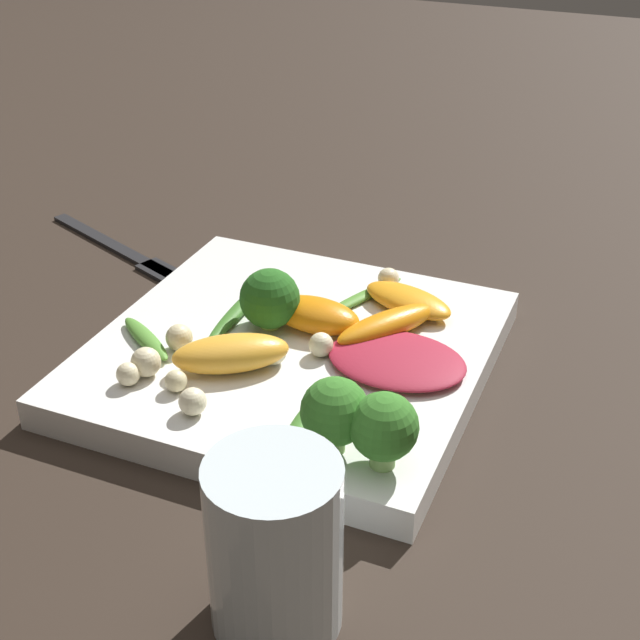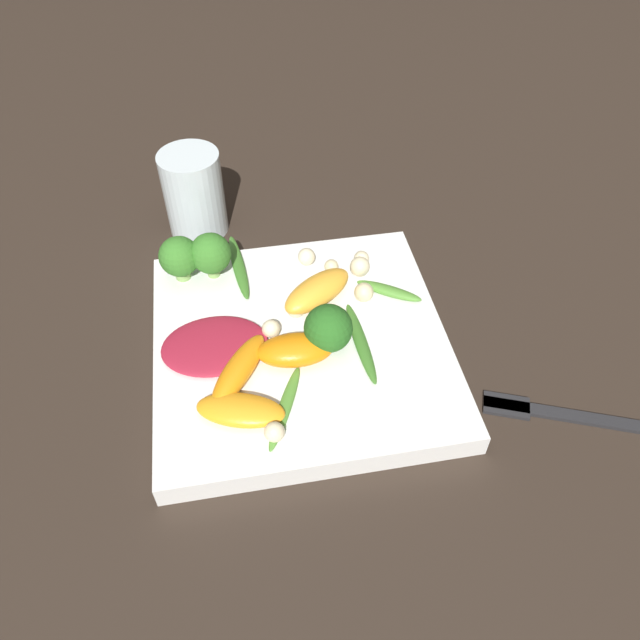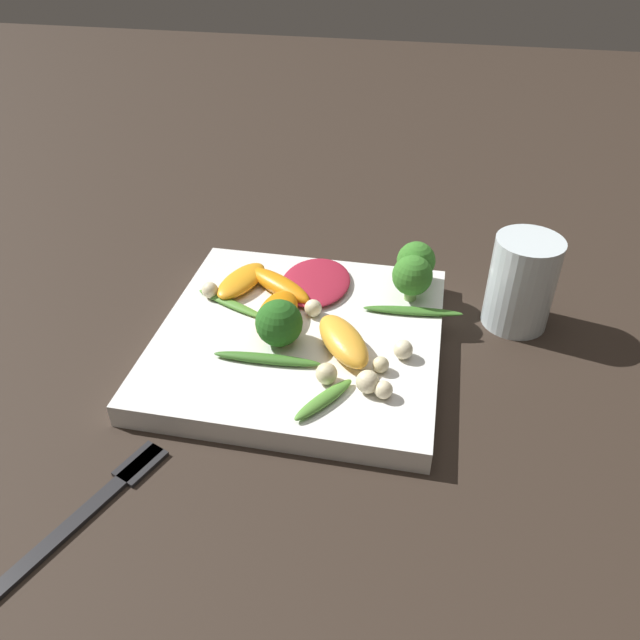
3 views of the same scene
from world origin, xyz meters
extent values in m
plane|color=#2D231C|center=(0.00, 0.00, 0.00)|extent=(2.40, 2.40, 0.00)
cube|color=white|center=(0.00, 0.00, 0.01)|extent=(0.25, 0.25, 0.02)
cylinder|color=silver|center=(0.08, -0.19, 0.04)|extent=(0.06, 0.06, 0.09)
cube|color=#262628|center=(-0.22, 0.11, 0.00)|extent=(0.16, 0.07, 0.01)
cube|color=#262628|center=(-0.15, 0.08, 0.00)|extent=(0.04, 0.03, 0.01)
ellipsoid|color=maroon|center=(0.07, 0.00, 0.03)|extent=(0.09, 0.07, 0.01)
ellipsoid|color=#FCAD33|center=(-0.02, -0.04, 0.03)|extent=(0.08, 0.07, 0.02)
ellipsoid|color=orange|center=(0.05, 0.03, 0.03)|extent=(0.06, 0.08, 0.02)
ellipsoid|color=orange|center=(0.06, 0.07, 0.03)|extent=(0.07, 0.05, 0.01)
ellipsoid|color=orange|center=(0.01, 0.02, 0.03)|extent=(0.06, 0.04, 0.02)
cylinder|color=#84AD5B|center=(0.10, -0.09, 0.03)|extent=(0.01, 0.01, 0.02)
sphere|color=#387A28|center=(0.10, -0.09, 0.05)|extent=(0.04, 0.04, 0.04)
cylinder|color=#84AD5B|center=(0.07, -0.09, 0.03)|extent=(0.01, 0.01, 0.02)
sphere|color=#387A28|center=(0.07, -0.09, 0.05)|extent=(0.04, 0.04, 0.04)
cylinder|color=#7A9E51|center=(-0.02, 0.01, 0.03)|extent=(0.01, 0.01, 0.01)
sphere|color=#26601E|center=(-0.02, 0.01, 0.04)|extent=(0.04, 0.04, 0.04)
ellipsoid|color=#3D7528|center=(0.04, -0.10, 0.02)|extent=(0.02, 0.09, 0.01)
ellipsoid|color=#518E33|center=(0.02, 0.07, 0.02)|extent=(0.04, 0.08, 0.01)
ellipsoid|color=#518E33|center=(-0.09, -0.04, 0.02)|extent=(0.06, 0.04, 0.01)
ellipsoid|color=#3D7528|center=(-0.05, 0.02, 0.02)|extent=(0.01, 0.09, 0.01)
sphere|color=beige|center=(-0.07, -0.07, 0.03)|extent=(0.02, 0.02, 0.02)
sphere|color=beige|center=(-0.02, -0.09, 0.03)|extent=(0.02, 0.02, 0.02)
sphere|color=beige|center=(-0.07, -0.08, 0.03)|extent=(0.01, 0.01, 0.01)
sphere|color=beige|center=(0.00, -0.03, 0.03)|extent=(0.02, 0.02, 0.02)
sphere|color=beige|center=(0.03, 0.09, 0.03)|extent=(0.02, 0.02, 0.02)
sphere|color=beige|center=(-0.06, -0.04, 0.03)|extent=(0.02, 0.02, 0.02)
sphere|color=beige|center=(-0.04, -0.08, 0.03)|extent=(0.01, 0.01, 0.01)
sphere|color=beige|center=(0.02, -0.01, 0.03)|extent=(0.02, 0.02, 0.02)
camera|label=1|loc=(0.21, -0.45, 0.33)|focal=50.00mm
camera|label=2|loc=(0.04, 0.35, 0.42)|focal=35.00mm
camera|label=3|loc=(-0.43, -0.10, 0.36)|focal=35.00mm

